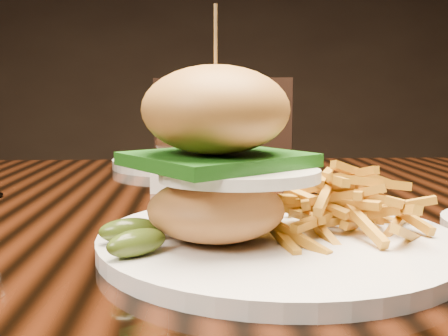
{
  "coord_description": "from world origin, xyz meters",
  "views": [
    {
      "loc": [
        -0.03,
        -0.74,
        0.9
      ],
      "look_at": [
        0.0,
        -0.12,
        0.81
      ],
      "focal_mm": 42.0,
      "sensor_mm": 36.0,
      "label": 1
    }
  ],
  "objects_px": {
    "far_dish": "(182,159)",
    "dining_table": "(217,249)",
    "burger_plate": "(265,191)",
    "chair_far": "(217,208)"
  },
  "relations": [
    {
      "from": "far_dish",
      "to": "burger_plate",
      "type": "bearing_deg",
      "value": -80.61
    },
    {
      "from": "far_dish",
      "to": "chair_far",
      "type": "height_order",
      "value": "chair_far"
    },
    {
      "from": "far_dish",
      "to": "dining_table",
      "type": "bearing_deg",
      "value": -79.39
    },
    {
      "from": "burger_plate",
      "to": "chair_far",
      "type": "bearing_deg",
      "value": 66.86
    },
    {
      "from": "chair_far",
      "to": "far_dish",
      "type": "bearing_deg",
      "value": -87.62
    },
    {
      "from": "dining_table",
      "to": "chair_far",
      "type": "xyz_separation_m",
      "value": [
        0.03,
        0.89,
        -0.13
      ]
    },
    {
      "from": "burger_plate",
      "to": "chair_far",
      "type": "height_order",
      "value": "burger_plate"
    },
    {
      "from": "dining_table",
      "to": "burger_plate",
      "type": "distance_m",
      "value": 0.29
    },
    {
      "from": "dining_table",
      "to": "burger_plate",
      "type": "relative_size",
      "value": 4.67
    },
    {
      "from": "far_dish",
      "to": "chair_far",
      "type": "distance_m",
      "value": 0.62
    }
  ]
}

